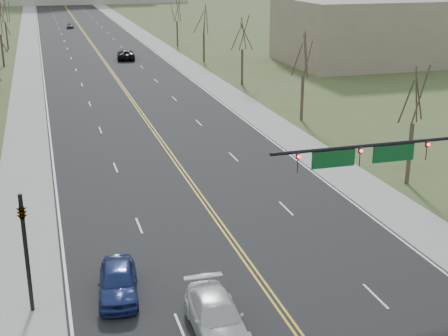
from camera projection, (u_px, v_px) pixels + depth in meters
road at (93, 45)px, 120.74m from camera, size 20.00×380.00×0.01m
sidewalk_left at (28, 47)px, 117.52m from camera, size 4.00×380.00×0.03m
sidewalk_right at (154, 43)px, 123.95m from camera, size 4.00×380.00×0.03m
center_line at (93, 45)px, 120.73m from camera, size 0.42×380.00×0.01m
edge_line_left at (40, 47)px, 118.11m from camera, size 0.15×380.00×0.01m
edge_line_right at (143, 43)px, 123.36m from camera, size 0.15×380.00×0.01m
signal_mast at (392, 162)px, 33.21m from camera, size 12.12×0.44×7.20m
signal_left at (25, 240)px, 28.80m from camera, size 0.32×0.36×6.00m
tree_r_0 at (415, 98)px, 44.66m from camera, size 3.74×3.74×8.50m
tree_r_1 at (304, 57)px, 62.83m from camera, size 3.74×3.74×8.50m
tree_r_2 at (242, 35)px, 81.00m from camera, size 3.74×3.74×8.50m
tree_r_3 at (204, 21)px, 99.17m from camera, size 3.74×3.74×8.50m
tree_r_4 at (177, 11)px, 117.34m from camera, size 3.74×3.74×8.50m
tree_l_4 at (4, 11)px, 112.54m from camera, size 3.96×3.96×9.00m
bldg_right_mass at (365, 31)px, 98.96m from camera, size 25.00×20.00×10.00m
car_sb_inner_second at (216, 317)px, 27.95m from camera, size 2.40×5.57×1.60m
car_sb_outer_second at (118, 281)px, 30.98m from camera, size 2.48×4.96×1.62m
car_far_nb at (126, 54)px, 103.37m from camera, size 3.39×6.27×1.67m
car_far_sb at (70, 25)px, 148.97m from camera, size 1.96×4.08×1.34m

